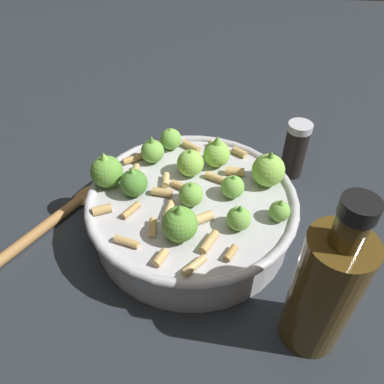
{
  "coord_description": "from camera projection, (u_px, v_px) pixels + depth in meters",
  "views": [
    {
      "loc": [
        0.04,
        -0.37,
        0.42
      ],
      "look_at": [
        0.0,
        0.0,
        0.07
      ],
      "focal_mm": 34.73,
      "sensor_mm": 36.0,
      "label": 1
    }
  ],
  "objects": [
    {
      "name": "wooden_spoon",
      "position": [
        45.0,
        227.0,
        0.55
      ],
      "size": [
        0.14,
        0.23,
        0.02
      ],
      "color": "#9E703D",
      "rests_on": "ground"
    },
    {
      "name": "ground_plane",
      "position": [
        192.0,
        227.0,
        0.56
      ],
      "size": [
        2.4,
        2.4,
        0.0
      ],
      "primitive_type": "plane",
      "color": "#23282D"
    },
    {
      "name": "pepper_shaker",
      "position": [
        295.0,
        150.0,
        0.62
      ],
      "size": [
        0.04,
        0.04,
        0.1
      ],
      "color": "black",
      "rests_on": "ground"
    },
    {
      "name": "cooking_pan",
      "position": [
        192.0,
        206.0,
        0.53
      ],
      "size": [
        0.29,
        0.29,
        0.12
      ],
      "color": "#B7B7BC",
      "rests_on": "ground"
    },
    {
      "name": "olive_oil_bottle",
      "position": [
        324.0,
        289.0,
        0.38
      ],
      "size": [
        0.07,
        0.07,
        0.21
      ],
      "color": "#4C3814",
      "rests_on": "ground"
    }
  ]
}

